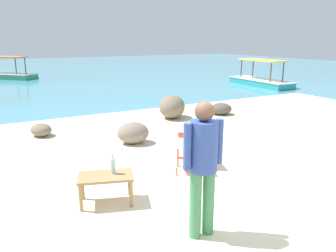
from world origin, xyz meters
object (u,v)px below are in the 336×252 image
Objects in this scene: deck_chair_far at (192,148)px; boat_teal at (261,80)px; low_bench_table at (106,180)px; person_standing at (203,160)px; bottle at (113,166)px; boat_green at (6,74)px.

deck_chair_far is 0.25× the size of boat_teal.
low_bench_table is 0.53× the size of person_standing.
bottle is (0.12, 0.00, 0.19)m from low_bench_table.
person_standing is (0.62, -1.31, 0.41)m from bottle.
person_standing is 0.47× the size of boat_green.
person_standing is at bearing -42.41° from low_bench_table.
person_standing is at bearing -41.42° from boat_green.
person_standing is 13.88m from boat_teal.
low_bench_table is at bearing 30.69° from person_standing.
boat_green is at bearing -140.68° from deck_chair_far.
person_standing is (-1.04, -1.84, 0.56)m from deck_chair_far.
person_standing is at bearing -44.12° from boat_teal.
boat_green is at bearing 4.20° from person_standing.
low_bench_table is 0.92× the size of deck_chair_far.
boat_teal is at bearing 163.25° from deck_chair_far.
boat_green is at bearing 91.18° from bottle.
bottle is 0.32× the size of deck_chair_far.
person_standing is 0.44× the size of boat_teal.
boat_green is 14.52m from boat_teal.
bottle is 1.76m from deck_chair_far.
deck_chair_far is at bearing -28.26° from person_standing.
boat_teal reaches higher than bottle.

